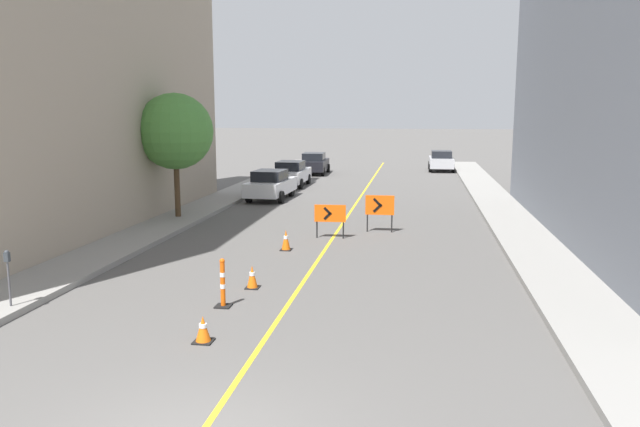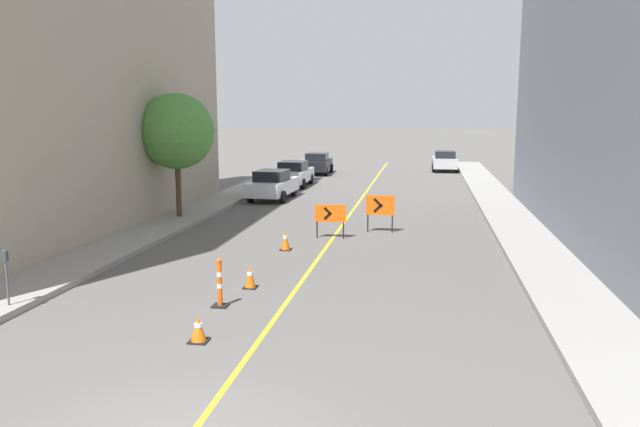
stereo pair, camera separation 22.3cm
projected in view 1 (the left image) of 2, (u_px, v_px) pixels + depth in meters
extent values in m
cube|color=gold|center=(357.00, 202.00, 32.63)|extent=(0.12, 48.99, 0.01)
cube|color=gray|center=(227.00, 197.00, 33.70)|extent=(2.12, 48.99, 0.17)
cube|color=gray|center=(496.00, 203.00, 31.54)|extent=(2.12, 48.99, 0.17)
cube|color=tan|center=(32.00, 2.00, 22.97)|extent=(6.00, 23.38, 17.35)
cube|color=black|center=(203.00, 341.00, 12.95)|extent=(0.40, 0.40, 0.03)
cone|color=orange|center=(203.00, 328.00, 12.90)|extent=(0.32, 0.32, 0.53)
cylinder|color=white|center=(203.00, 325.00, 12.89)|extent=(0.17, 0.17, 0.09)
cube|color=black|center=(252.00, 288.00, 16.85)|extent=(0.36, 0.36, 0.03)
cone|color=orange|center=(252.00, 276.00, 16.80)|extent=(0.29, 0.29, 0.60)
cylinder|color=white|center=(252.00, 274.00, 16.79)|extent=(0.15, 0.15, 0.10)
cube|color=black|center=(286.00, 250.00, 21.40)|extent=(0.38, 0.38, 0.03)
cone|color=orange|center=(286.00, 240.00, 21.34)|extent=(0.30, 0.30, 0.68)
cylinder|color=white|center=(286.00, 237.00, 21.33)|extent=(0.16, 0.16, 0.11)
cube|color=black|center=(223.00, 306.00, 15.27)|extent=(0.38, 0.38, 0.04)
cylinder|color=#EF560C|center=(223.00, 284.00, 15.17)|extent=(0.12, 0.12, 1.08)
cylinder|color=white|center=(223.00, 286.00, 15.18)|extent=(0.13, 0.13, 0.11)
cylinder|color=white|center=(223.00, 275.00, 15.13)|extent=(0.13, 0.13, 0.11)
sphere|color=#EF560C|center=(222.00, 261.00, 15.08)|extent=(0.13, 0.13, 0.13)
cube|color=#EF560C|center=(330.00, 213.00, 23.25)|extent=(1.18, 0.13, 0.64)
cube|color=black|center=(328.00, 211.00, 23.21)|extent=(0.31, 0.04, 0.31)
cube|color=black|center=(328.00, 216.00, 23.24)|extent=(0.31, 0.04, 0.31)
cylinder|color=black|center=(317.00, 230.00, 23.43)|extent=(0.06, 0.06, 0.62)
cylinder|color=black|center=(343.00, 230.00, 23.28)|extent=(0.06, 0.06, 0.62)
cube|color=#EF560C|center=(380.00, 205.00, 24.40)|extent=(1.13, 0.07, 0.77)
cube|color=black|center=(378.00, 202.00, 24.36)|extent=(0.36, 0.02, 0.36)
cube|color=black|center=(378.00, 208.00, 24.39)|extent=(0.36, 0.02, 0.36)
cylinder|color=black|center=(367.00, 223.00, 24.60)|extent=(0.06, 0.06, 0.69)
cylinder|color=black|center=(392.00, 224.00, 24.45)|extent=(0.06, 0.06, 0.69)
cube|color=silver|center=(271.00, 187.00, 33.37)|extent=(2.04, 4.40, 0.72)
cube|color=black|center=(270.00, 175.00, 33.06)|extent=(1.64, 2.02, 0.55)
cylinder|color=black|center=(262.00, 190.00, 34.86)|extent=(0.26, 0.65, 0.64)
cylinder|color=black|center=(291.00, 191.00, 34.60)|extent=(0.26, 0.65, 0.64)
cylinder|color=black|center=(249.00, 196.00, 32.26)|extent=(0.26, 0.65, 0.64)
cylinder|color=black|center=(281.00, 197.00, 32.00)|extent=(0.26, 0.65, 0.64)
cube|color=silver|center=(291.00, 175.00, 39.10)|extent=(1.86, 4.33, 0.72)
cube|color=black|center=(290.00, 166.00, 38.78)|extent=(1.56, 1.96, 0.55)
cylinder|color=black|center=(282.00, 179.00, 40.59)|extent=(0.23, 0.64, 0.64)
cylinder|color=black|center=(308.00, 179.00, 40.33)|extent=(0.23, 0.64, 0.64)
cylinder|color=black|center=(273.00, 183.00, 37.99)|extent=(0.23, 0.64, 0.64)
cylinder|color=black|center=(301.00, 184.00, 37.73)|extent=(0.23, 0.64, 0.64)
cube|color=black|center=(314.00, 165.00, 46.58)|extent=(1.95, 4.36, 0.72)
cube|color=black|center=(314.00, 157.00, 46.26)|extent=(1.60, 1.99, 0.55)
cylinder|color=black|center=(306.00, 168.00, 48.07)|extent=(0.24, 0.65, 0.64)
cylinder|color=black|center=(328.00, 168.00, 47.80)|extent=(0.24, 0.65, 0.64)
cylinder|color=black|center=(300.00, 171.00, 45.47)|extent=(0.24, 0.65, 0.64)
cylinder|color=black|center=(323.00, 172.00, 45.21)|extent=(0.24, 0.65, 0.64)
cube|color=#B7B7BC|center=(441.00, 162.00, 48.94)|extent=(1.84, 4.32, 0.72)
cube|color=black|center=(441.00, 154.00, 48.62)|extent=(1.55, 1.95, 0.55)
cylinder|color=black|center=(430.00, 165.00, 50.43)|extent=(0.23, 0.64, 0.64)
cylinder|color=black|center=(451.00, 165.00, 50.16)|extent=(0.23, 0.64, 0.64)
cylinder|color=black|center=(430.00, 168.00, 47.83)|extent=(0.23, 0.64, 0.64)
cylinder|color=black|center=(453.00, 168.00, 47.57)|extent=(0.23, 0.64, 0.64)
cylinder|color=#4C4C51|center=(9.00, 284.00, 14.68)|extent=(0.05, 0.05, 1.08)
cube|color=#33383D|center=(7.00, 257.00, 14.57)|extent=(0.12, 0.10, 0.22)
sphere|color=#33383D|center=(6.00, 252.00, 14.55)|extent=(0.11, 0.11, 0.11)
cylinder|color=#4C3823|center=(177.00, 188.00, 26.94)|extent=(0.24, 0.24, 2.46)
sphere|color=#478438|center=(175.00, 131.00, 26.53)|extent=(3.25, 3.25, 3.25)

